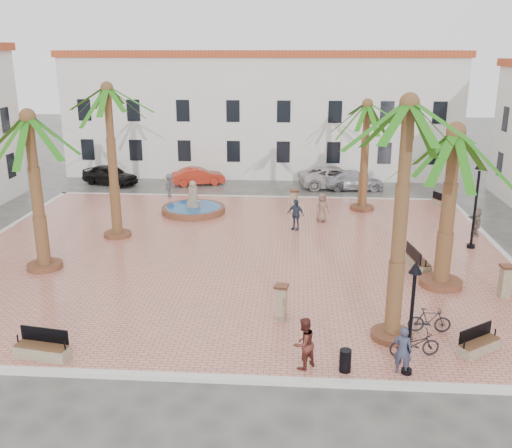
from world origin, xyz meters
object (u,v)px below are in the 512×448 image
object	(u,v)px
bench_se	(479,345)
bicycle_b	(429,320)
bench_ne	(443,203)
litter_bin	(345,360)
lamppost_s	(413,299)
bollard_e	(505,281)
pedestrian_fountain_a	(322,208)
cyclist_a	(403,350)
fountain	(193,208)
palm_ne	(367,117)
lamppost_e	(477,189)
bicycle_a	(414,344)
car_red	(198,176)
bench_e	(417,263)
car_silver	(353,181)
bench_s	(42,350)
pedestrian_east	(476,221)
pedestrian_north	(170,185)
palm_sw	(30,136)
palm_e	(454,154)
pedestrian_fountain_b	(296,214)
car_black	(110,175)
car_white	(336,177)
cyclist_b	(304,343)
palm_s	(407,130)
palm_nw	(108,105)
bollard_se	(281,302)
bollard_n	(294,201)

from	to	relation	value
bench_se	bicycle_b	bearing A→B (deg)	99.22
bench_ne	litter_bin	size ratio (longest dim) A/B	2.36
bench_se	lamppost_s	xyz separation A→B (m)	(-2.56, -1.45, 2.23)
bollard_e	pedestrian_fountain_a	size ratio (longest dim) A/B	0.81
pedestrian_fountain_a	cyclist_a	bearing A→B (deg)	-108.27
lamppost_s	fountain	bearing A→B (deg)	119.22
palm_ne	lamppost_e	distance (m)	8.62
bicycle_a	car_red	distance (m)	26.47
lamppost_e	car_red	distance (m)	20.85
bench_e	car_silver	xyz separation A→B (m)	(-1.43, 15.60, 0.19)
lamppost_s	car_red	xyz separation A→B (m)	(-10.64, 25.12, -1.99)
bench_s	car_red	xyz separation A→B (m)	(0.82, 24.99, 0.22)
lamppost_s	pedestrian_east	bearing A→B (deg)	66.45
pedestrian_north	bench_s	bearing A→B (deg)	-155.53
palm_sw	palm_e	xyz separation A→B (m)	(17.33, -0.76, -0.42)
lamppost_s	cyclist_a	xyz separation A→B (m)	(-0.17, 0.00, -1.69)
palm_ne	litter_bin	xyz separation A→B (m)	(-2.47, -18.62, -5.25)
litter_bin	pedestrian_fountain_b	size ratio (longest dim) A/B	0.42
pedestrian_north	pedestrian_east	size ratio (longest dim) A/B	1.04
car_black	car_silver	size ratio (longest dim) A/B	1.00
bench_ne	palm_ne	bearing A→B (deg)	74.92
bicycle_a	car_white	size ratio (longest dim) A/B	0.31
fountain	car_black	distance (m)	10.70
fountain	cyclist_b	xyz separation A→B (m)	(6.46, -17.05, 0.57)
cyclist_a	litter_bin	bearing A→B (deg)	19.95
bollard_e	car_silver	xyz separation A→B (m)	(-4.26, 18.47, -0.22)
palm_s	bollard_e	distance (m)	8.91
palm_sw	bicycle_b	xyz separation A→B (m)	(15.95, -4.94, -5.51)
bench_se	cyclist_a	world-z (taller)	cyclist_a
palm_sw	palm_ne	distance (m)	18.81
palm_e	pedestrian_north	bearing A→B (deg)	136.19
palm_ne	car_red	distance (m)	13.96
bench_se	palm_nw	bearing A→B (deg)	108.59
fountain	bench_s	xyz separation A→B (m)	(-1.86, -17.04, -0.00)
pedestrian_fountain_a	car_black	xyz separation A→B (m)	(-15.20, 8.89, -0.25)
car_red	bicycle_b	bearing A→B (deg)	-169.98
pedestrian_north	pedestrian_fountain_b	bearing A→B (deg)	-104.62
bollard_se	car_red	bearing A→B (deg)	107.15
bollard_se	bicycle_b	size ratio (longest dim) A/B	0.91
palm_sw	bench_se	xyz separation A→B (m)	(17.25, -6.24, -5.71)
palm_e	pedestrian_fountain_a	bearing A→B (deg)	117.28
car_white	bollard_n	bearing A→B (deg)	145.58
bench_s	pedestrian_fountain_a	xyz separation A→B (m)	(9.50, 15.71, 0.56)
fountain	bicycle_b	xyz separation A→B (m)	(10.85, -14.41, 0.18)
palm_nw	litter_bin	distance (m)	17.77
bollard_se	litter_bin	bearing A→B (deg)	-58.56
pedestrian_east	lamppost_e	bearing A→B (deg)	-24.32
palm_ne	bench_se	xyz separation A→B (m)	(1.96, -17.17, -5.37)
fountain	palm_ne	bearing A→B (deg)	8.11
litter_bin	cyclist_b	world-z (taller)	cyclist_b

